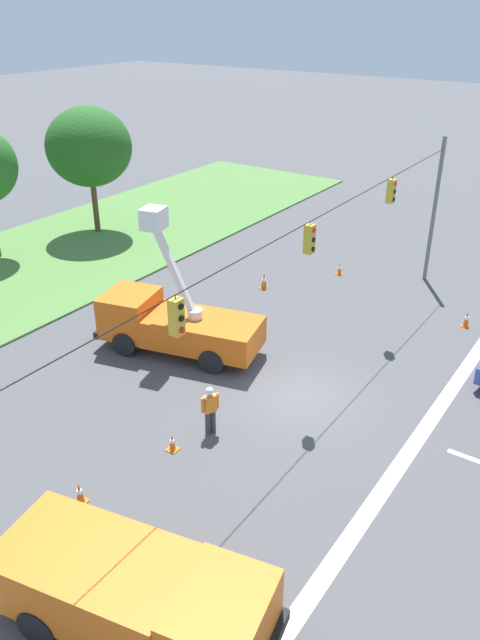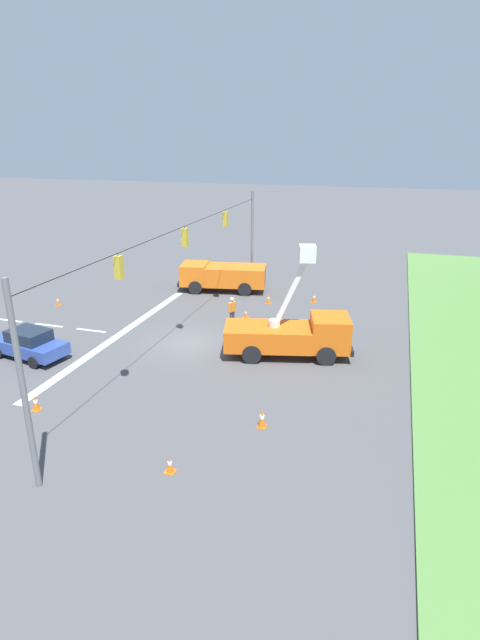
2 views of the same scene
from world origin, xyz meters
TOP-DOWN VIEW (x-y plane):
  - ground_plane at (0.00, 0.00)m, footprint 200.00×200.00m
  - lane_markings at (0.00, -5.90)m, footprint 17.60×15.25m
  - signal_gantry at (0.03, -0.00)m, footprint 26.20×0.33m
  - utility_truck_bucket_lift at (0.04, 5.92)m, footprint 3.87×7.02m
  - utility_truck_support_near at (-10.31, -1.54)m, footprint 3.68×6.83m
  - sedan_blue at (4.35, -7.28)m, footprint 2.53×4.55m
  - road_worker at (-3.54, 1.42)m, footprint 0.60×0.38m
  - traffic_cone_foreground_left at (-8.24, 2.56)m, footprint 0.36×0.36m
  - traffic_cone_foreground_right at (8.88, -3.34)m, footprint 0.36×0.36m
  - traffic_cone_mid_left at (-11.05, -5.38)m, footprint 0.36×0.36m
  - traffic_cone_mid_right at (-9.43, 5.58)m, footprint 0.36×0.36m
  - traffic_cone_near_bucket at (-3.48, -11.26)m, footprint 0.36×0.36m
  - traffic_cone_lane_edge_a at (11.04, 3.89)m, footprint 0.36×0.36m
  - traffic_cone_lane_edge_b at (-4.96, 1.88)m, footprint 0.36×0.36m
  - traffic_cone_far_left at (7.30, 6.21)m, footprint 0.36×0.36m

SIDE VIEW (x-z plane):
  - ground_plane at x=0.00m, z-range 0.00..0.00m
  - lane_markings at x=0.00m, z-range 0.00..0.01m
  - traffic_cone_lane_edge_b at x=-4.96m, z-range -0.02..0.56m
  - traffic_cone_lane_edge_a at x=11.04m, z-range -0.01..0.61m
  - traffic_cone_foreground_left at x=-8.24m, z-range -0.01..0.66m
  - traffic_cone_near_bucket at x=-3.48m, z-range -0.01..0.66m
  - traffic_cone_foreground_right at x=8.88m, z-range -0.01..0.71m
  - traffic_cone_mid_right at x=-9.43m, z-range -0.01..0.72m
  - traffic_cone_far_left at x=7.30m, z-range 0.00..0.80m
  - traffic_cone_mid_left at x=-11.05m, z-range 0.00..0.81m
  - sedan_blue at x=4.35m, z-range 0.01..1.57m
  - road_worker at x=-3.54m, z-range 0.11..1.88m
  - utility_truck_support_near at x=-10.31m, z-range 0.17..2.21m
  - utility_truck_bucket_lift at x=0.04m, z-range -1.68..4.27m
  - signal_gantry at x=0.03m, z-range 0.83..8.03m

